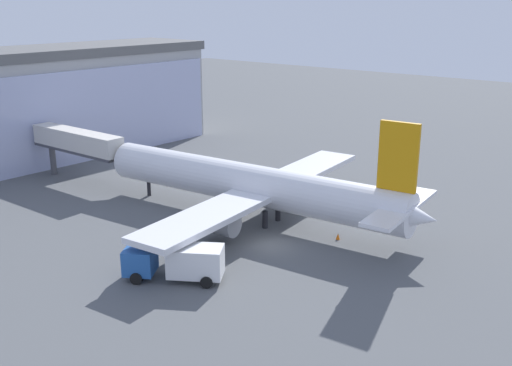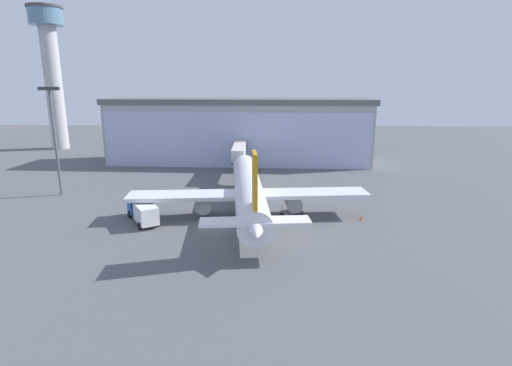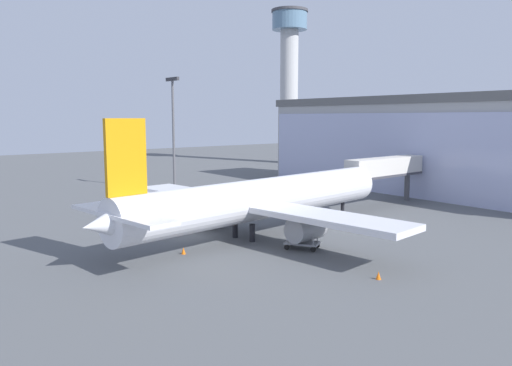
# 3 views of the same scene
# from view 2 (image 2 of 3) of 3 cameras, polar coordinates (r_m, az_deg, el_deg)

# --- Properties ---
(ground) EXTENTS (240.00, 240.00, 0.00)m
(ground) POSITION_cam_2_polar(r_m,az_deg,el_deg) (50.08, -5.68, -6.22)
(ground) COLOR #545659
(terminal_building) EXTENTS (58.13, 14.58, 14.06)m
(terminal_building) POSITION_cam_2_polar(r_m,az_deg,el_deg) (88.75, -2.47, 7.44)
(terminal_building) COLOR #A2A2A2
(terminal_building) RESTS_ON ground
(jet_bridge) EXTENTS (2.46, 13.53, 5.96)m
(jet_bridge) POSITION_cam_2_polar(r_m,az_deg,el_deg) (75.89, -2.40, 4.43)
(jet_bridge) COLOR beige
(jet_bridge) RESTS_ON ground
(control_tower) EXTENTS (8.64, 8.64, 36.10)m
(control_tower) POSITION_cam_2_polar(r_m,az_deg,el_deg) (120.03, -27.23, 14.92)
(control_tower) COLOR #B6B6B6
(control_tower) RESTS_ON ground
(apron_light_mast) EXTENTS (3.20, 0.40, 16.77)m
(apron_light_mast) POSITION_cam_2_polar(r_m,az_deg,el_deg) (68.98, -26.89, 6.57)
(apron_light_mast) COLOR #59595E
(apron_light_mast) RESTS_ON ground
(airplane) EXTENTS (31.69, 35.12, 10.88)m
(airplane) POSITION_cam_2_polar(r_m,az_deg,el_deg) (53.29, -1.08, -1.05)
(airplane) COLOR silver
(airplane) RESTS_ON ground
(catering_truck) EXTENTS (5.75, 7.35, 2.65)m
(catering_truck) POSITION_cam_2_polar(r_m,az_deg,el_deg) (52.84, -15.83, -3.92)
(catering_truck) COLOR #2659A5
(catering_truck) RESTS_ON ground
(baggage_cart) EXTENTS (3.22, 2.79, 1.50)m
(baggage_cart) POSITION_cam_2_polar(r_m,az_deg,el_deg) (54.02, 5.13, -4.10)
(baggage_cart) COLOR gray
(baggage_cart) RESTS_ON ground
(safety_cone_nose) EXTENTS (0.36, 0.36, 0.55)m
(safety_cone_nose) POSITION_cam_2_polar(r_m,az_deg,el_deg) (46.02, -0.49, -7.65)
(safety_cone_nose) COLOR orange
(safety_cone_nose) RESTS_ON ground
(safety_cone_wingtip) EXTENTS (0.36, 0.36, 0.55)m
(safety_cone_wingtip) POSITION_cam_2_polar(r_m,az_deg,el_deg) (53.85, 14.83, -4.85)
(safety_cone_wingtip) COLOR orange
(safety_cone_wingtip) RESTS_ON ground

